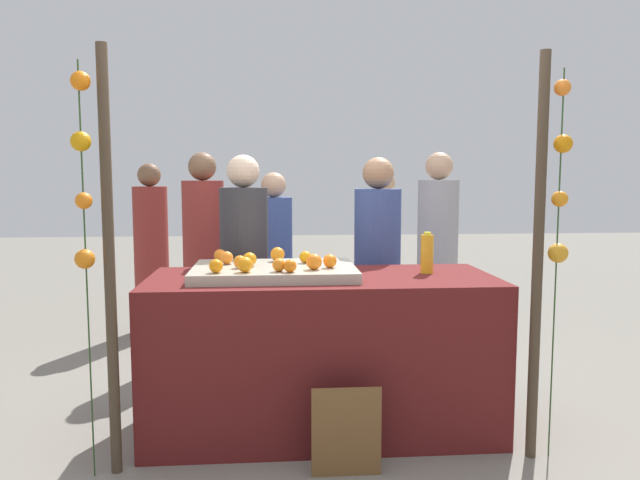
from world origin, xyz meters
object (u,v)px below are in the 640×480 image
(orange_0, at_px, (216,266))
(juice_bottle, at_px, (427,254))
(orange_1, at_px, (227,258))
(chalkboard_sign, at_px, (346,433))
(stall_counter, at_px, (322,353))
(vendor_left, at_px, (245,283))
(vendor_right, at_px, (377,281))

(orange_0, distance_m, juice_bottle, 1.28)
(orange_0, xyz_separation_m, orange_1, (0.04, 0.33, 0.00))
(juice_bottle, xyz_separation_m, chalkboard_sign, (-0.57, -0.66, -0.83))
(stall_counter, distance_m, juice_bottle, 0.88)
(chalkboard_sign, bearing_deg, vendor_left, 113.77)
(vendor_right, bearing_deg, juice_bottle, -73.44)
(orange_0, bearing_deg, vendor_left, 82.56)
(orange_1, height_order, vendor_left, vendor_left)
(orange_1, distance_m, vendor_right, 1.21)
(juice_bottle, height_order, vendor_right, vendor_right)
(orange_0, bearing_deg, chalkboard_sign, -30.29)
(juice_bottle, bearing_deg, orange_0, -167.86)
(stall_counter, bearing_deg, chalkboard_sign, -82.93)
(orange_1, height_order, chalkboard_sign, orange_1)
(juice_bottle, relative_size, chalkboard_sign, 0.53)
(juice_bottle, distance_m, vendor_right, 0.73)
(vendor_left, bearing_deg, juice_bottle, -28.27)
(stall_counter, relative_size, chalkboard_sign, 4.32)
(stall_counter, relative_size, orange_1, 26.07)
(orange_0, relative_size, vendor_right, 0.05)
(stall_counter, xyz_separation_m, orange_0, (-0.60, -0.20, 0.56))
(stall_counter, relative_size, vendor_left, 1.23)
(orange_1, distance_m, vendor_left, 0.61)
(juice_bottle, distance_m, chalkboard_sign, 1.21)
(orange_1, relative_size, chalkboard_sign, 0.17)
(orange_1, bearing_deg, vendor_right, 29.85)
(orange_1, relative_size, vendor_right, 0.05)
(juice_bottle, distance_m, vendor_left, 1.32)
(stall_counter, height_order, vendor_left, vendor_left)
(orange_1, bearing_deg, stall_counter, -12.39)
(chalkboard_sign, height_order, vendor_left, vendor_left)
(chalkboard_sign, relative_size, vendor_left, 0.28)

